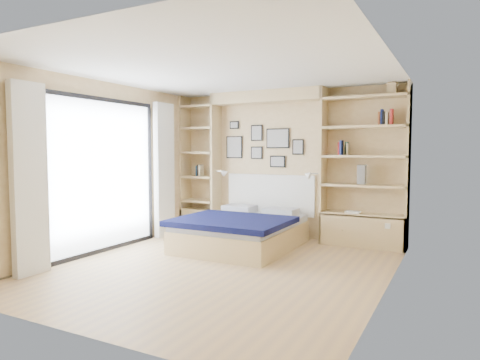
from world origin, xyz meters
The scene contains 8 objects.
ground centered at (0.00, 0.00, 0.00)m, with size 4.50×4.50×0.00m, color tan.
room_shell centered at (-0.39, 1.52, 1.08)m, with size 4.50×4.50×4.50m.
bed centered at (-0.29, 1.16, 0.27)m, with size 1.62×2.08×1.07m.
photo_gallery centered at (-0.45, 2.22, 1.60)m, with size 1.48×0.02×0.82m.
reading_lamps centered at (-0.30, 2.00, 1.10)m, with size 1.92×0.12×0.15m.
shelf_decor centered at (1.09, 2.07, 1.69)m, with size 3.52×0.23×2.03m.
deck centered at (-3.60, 0.00, 0.00)m, with size 3.20×4.00×0.05m, color #675C4C.
deck_chair centered at (-3.11, 0.08, 0.39)m, with size 0.72×0.92×0.81m.
Camera 1 is at (2.68, -4.64, 1.50)m, focal length 32.00 mm.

